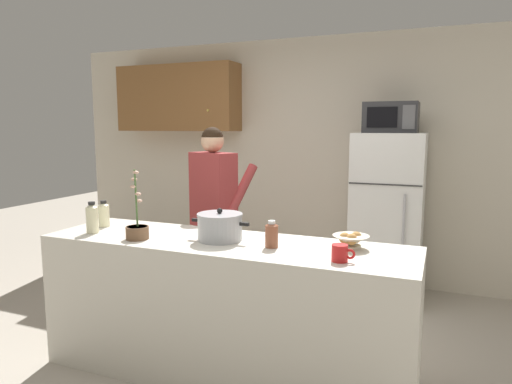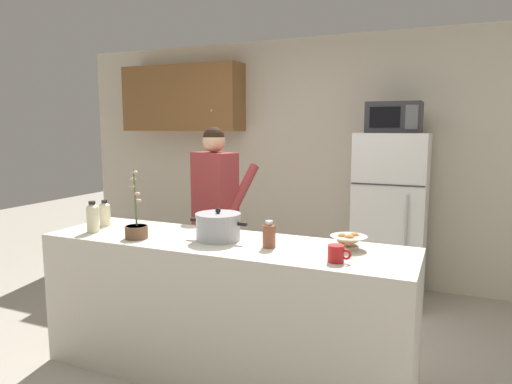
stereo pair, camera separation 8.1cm
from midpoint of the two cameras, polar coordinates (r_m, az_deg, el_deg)
name	(u,v)px [view 2 (the right image)]	position (r m, az deg, el deg)	size (l,w,h in m)	color
ground_plane	(224,373)	(3.35, -3.30, -21.50)	(14.00, 14.00, 0.00)	#B2A899
back_wall_unit	(296,149)	(5.12, 5.41, 5.34)	(6.00, 0.48, 2.60)	beige
kitchen_island	(223,308)	(3.15, -3.37, -14.21)	(2.46, 0.68, 0.92)	silver
refrigerator	(390,218)	(4.56, 16.84, -3.08)	(0.64, 0.68, 1.60)	white
microwave	(394,118)	(4.45, 17.30, 8.82)	(0.48, 0.37, 0.28)	#2D2D30
person_near_pot	(215,200)	(3.95, -4.48, -0.99)	(0.61, 0.56, 1.66)	black
cooking_pot	(218,227)	(3.02, -3.95, -4.30)	(0.41, 0.30, 0.21)	#ADAFB5
coffee_mug	(336,254)	(2.58, 10.85, -7.52)	(0.13, 0.09, 0.10)	red
bread_bowl	(349,241)	(2.86, 12.22, -5.94)	(0.22, 0.22, 0.10)	beige
bottle_near_edge	(105,213)	(3.61, -17.64, -2.53)	(0.08, 0.08, 0.19)	beige
bottle_mid_counter	(269,234)	(2.83, 2.46, -5.27)	(0.08, 0.08, 0.17)	brown
bottle_far_corner	(93,217)	(3.41, -18.98, -2.96)	(0.08, 0.08, 0.22)	beige
potted_orchid	(136,228)	(3.15, -13.92, -4.39)	(0.15, 0.15, 0.46)	brown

